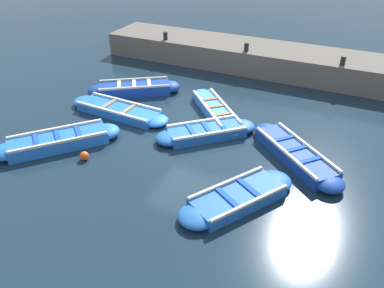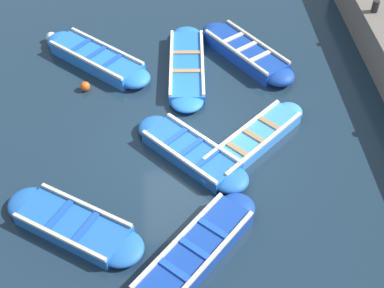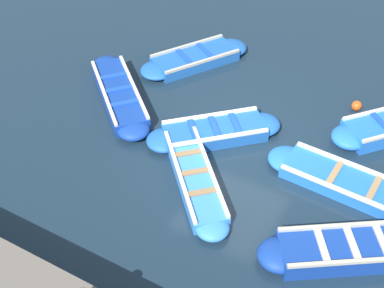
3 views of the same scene
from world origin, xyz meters
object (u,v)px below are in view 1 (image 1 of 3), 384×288
bollard_mid_south (343,61)px  boat_drifting (58,141)px  buoy_orange_near (84,156)px  boat_inner_gap (238,197)px  bollard_mid_north (246,47)px  boat_near_quay (216,110)px  boat_bow_out (134,88)px  boat_centre (295,154)px  boat_mid_row (206,132)px  bollard_north (165,36)px  boat_alongside (119,110)px

bollard_mid_south → boat_drifting: bearing=-41.8°
boat_drifting → buoy_orange_near: size_ratio=12.88×
boat_inner_gap → bollard_mid_north: size_ratio=9.56×
bollard_mid_north → boat_near_quay: bearing=3.7°
boat_bow_out → boat_centre: 7.04m
boat_mid_row → bollard_north: 7.30m
bollard_mid_south → boat_near_quay: bearing=-41.9°
boat_centre → bollard_mid_south: (-5.75, 0.50, 1.04)m
boat_drifting → boat_bow_out: bearing=180.0°
boat_drifting → boat_centre: bearing=109.3°
boat_centre → bollard_mid_north: 6.78m
boat_centre → boat_inner_gap: bearing=-19.6°
boat_bow_out → buoy_orange_near: 4.74m
boat_mid_row → boat_inner_gap: bearing=37.0°
boat_alongside → bollard_north: size_ratio=11.57×
boat_alongside → bollard_mid_north: 6.34m
boat_bow_out → buoy_orange_near: boat_bow_out is taller
boat_centre → bollard_mid_south: 5.87m
boat_near_quay → boat_drifting: (4.03, -3.60, 0.04)m
bollard_north → bollard_mid_south: (0.00, 7.88, 0.00)m
boat_bow_out → boat_mid_row: (1.86, 3.90, -0.04)m
boat_drifting → boat_mid_row: (-2.48, 3.90, -0.03)m
boat_centre → bollard_mid_north: size_ratio=9.57×
boat_bow_out → bollard_mid_south: size_ratio=10.00×
bollard_north → boat_centre: bearing=52.0°
boat_alongside → bollard_north: bearing=-169.1°
boat_centre → bollard_mid_south: size_ratio=9.57×
boat_drifting → boat_alongside: (-2.58, 0.46, -0.04)m
bollard_mid_south → buoy_orange_near: bearing=-36.0°
boat_near_quay → bollard_north: bollard_north is taller
bollard_mid_north → buoy_orange_near: 8.71m
boat_bow_out → boat_drifting: 4.34m
boat_bow_out → boat_near_quay: 3.61m
boat_bow_out → boat_near_quay: (0.31, 3.60, -0.05)m
boat_bow_out → boat_alongside: 1.82m
bollard_mid_north → bollard_mid_south: bearing=90.0°
boat_near_quay → boat_drifting: size_ratio=0.92×
boat_near_quay → buoy_orange_near: size_ratio=11.81×
boat_alongside → boat_inner_gap: bearing=63.4°
boat_near_quay → bollard_mid_north: bollard_mid_north is taller
bollard_north → boat_mid_row: bearing=38.6°
boat_drifting → bollard_mid_south: size_ratio=9.83×
bollard_north → bollard_mid_north: same height
bollard_north → buoy_orange_near: bearing=12.1°
boat_near_quay → boat_mid_row: bearing=11.1°
boat_inner_gap → bollard_mid_south: 8.44m
boat_alongside → bollard_mid_south: 8.85m
bollard_north → bollard_mid_north: bearing=90.0°
boat_centre → buoy_orange_near: boat_centre is taller
boat_bow_out → bollard_mid_south: (-3.79, 7.27, 1.02)m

